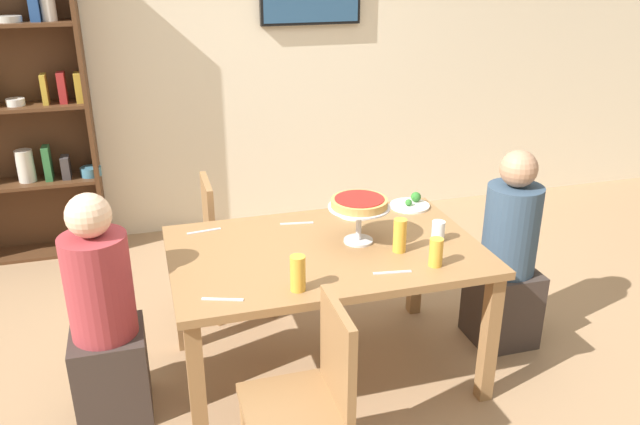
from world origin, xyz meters
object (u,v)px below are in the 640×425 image
object	(u,v)px
bookshelf	(7,105)
chair_near_left	(311,394)
beer_glass_amber_tall	(298,273)
chair_far_left	(228,239)
beer_glass_amber_short	(436,252)
cutlery_knife_far	(392,272)
diner_head_east	(507,263)
salad_plate_far_diner	(411,204)
salad_plate_near_diner	(356,211)
water_glass_clear_near	(438,231)
cutlery_knife_near	(222,299)
beer_glass_amber_spare	(400,235)
cutlery_fork_far	(297,223)
diner_head_west	(105,325)
deep_dish_pizza_stand	(359,206)
cutlery_fork_near	(204,231)
dining_table	(326,263)

from	to	relation	value
bookshelf	chair_near_left	world-z (taller)	bookshelf
beer_glass_amber_tall	chair_far_left	bearing A→B (deg)	96.99
beer_glass_amber_short	cutlery_knife_far	distance (m)	0.23
diner_head_east	salad_plate_far_diner	world-z (taller)	diner_head_east
diner_head_east	chair_far_left	bearing A→B (deg)	-28.18
bookshelf	beer_glass_amber_short	distance (m)	3.19
salad_plate_near_diner	salad_plate_far_diner	world-z (taller)	salad_plate_far_diner
beer_glass_amber_tall	water_glass_clear_near	world-z (taller)	beer_glass_amber_tall
cutlery_knife_near	water_glass_clear_near	bearing A→B (deg)	33.58
chair_far_left	beer_glass_amber_spare	xyz separation A→B (m)	(0.72, -0.93, 0.34)
beer_glass_amber_spare	cutlery_fork_far	xyz separation A→B (m)	(-0.40, 0.47, -0.08)
diner_head_west	deep_dish_pizza_stand	xyz separation A→B (m)	(1.26, 0.04, 0.44)
water_glass_clear_near	cutlery_fork_near	xyz separation A→B (m)	(-1.13, 0.45, -0.05)
chair_near_left	beer_glass_amber_spare	world-z (taller)	beer_glass_amber_spare
diner_head_east	cutlery_fork_near	bearing A→B (deg)	-12.13
chair_far_left	beer_glass_amber_tall	distance (m)	1.22
beer_glass_amber_tall	cutlery_knife_far	xyz separation A→B (m)	(0.46, 0.03, -0.08)
beer_glass_amber_tall	beer_glass_amber_spare	size ratio (longest dim) A/B	0.96
diner_head_west	cutlery_fork_near	distance (m)	0.70
chair_near_left	beer_glass_amber_tall	xyz separation A→B (m)	(0.05, 0.39, 0.34)
salad_plate_near_diner	cutlery_fork_far	world-z (taller)	salad_plate_near_diner
deep_dish_pizza_stand	cutlery_knife_near	size ratio (longest dim) A/B	1.74
cutlery_fork_near	cutlery_knife_far	world-z (taller)	same
chair_near_left	cutlery_knife_far	world-z (taller)	chair_near_left
beer_glass_amber_short	water_glass_clear_near	xyz separation A→B (m)	(0.13, 0.25, -0.02)
diner_head_east	cutlery_fork_near	size ratio (longest dim) A/B	6.39
dining_table	cutlery_fork_near	bearing A→B (deg)	146.85
cutlery_knife_far	deep_dish_pizza_stand	bearing A→B (deg)	104.21
bookshelf	cutlery_fork_far	world-z (taller)	bookshelf
salad_plate_near_diner	beer_glass_amber_spare	xyz separation A→B (m)	(0.05, -0.50, 0.06)
bookshelf	cutlery_knife_far	world-z (taller)	bookshelf
chair_far_left	salad_plate_far_diner	size ratio (longest dim) A/B	3.82
dining_table	salad_plate_far_diner	world-z (taller)	salad_plate_far_diner
salad_plate_far_diner	beer_glass_amber_short	bearing A→B (deg)	-104.95
dining_table	salad_plate_near_diner	size ratio (longest dim) A/B	7.57
dining_table	chair_far_left	size ratio (longest dim) A/B	1.77
chair_near_left	deep_dish_pizza_stand	size ratio (longest dim) A/B	2.78
chair_near_left	cutlery_knife_far	distance (m)	0.71
water_glass_clear_near	cutlery_knife_near	distance (m)	1.18
chair_far_left	cutlery_knife_near	world-z (taller)	chair_far_left
chair_far_left	salad_plate_near_diner	xyz separation A→B (m)	(0.67, -0.43, 0.27)
cutlery_fork_far	cutlery_knife_far	bearing A→B (deg)	121.94
chair_far_left	beer_glass_amber_short	size ratio (longest dim) A/B	6.31
bookshelf	cutlery_fork_near	bearing A→B (deg)	-55.57
diner_head_west	water_glass_clear_near	distance (m)	1.68
beer_glass_amber_short	cutlery_fork_far	distance (m)	0.83
diner_head_east	cutlery_knife_near	size ratio (longest dim) A/B	6.39
beer_glass_amber_short	cutlery_knife_near	world-z (taller)	beer_glass_amber_short
salad_plate_far_diner	cutlery_fork_far	xyz separation A→B (m)	(-0.70, -0.06, -0.01)
chair_far_left	cutlery_knife_far	xyz separation A→B (m)	(0.60, -1.13, 0.26)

